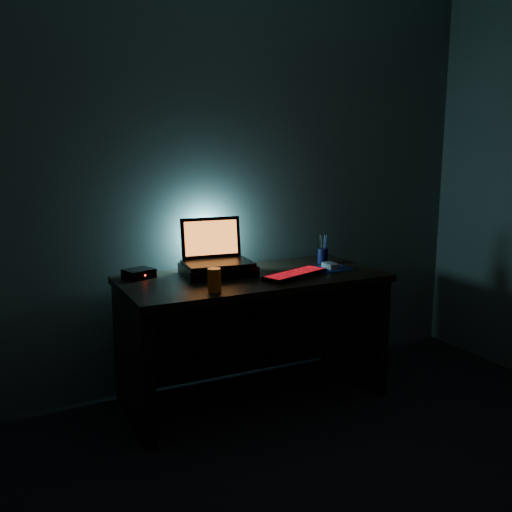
{
  "coord_description": "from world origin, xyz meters",
  "views": [
    {
      "loc": [
        -1.39,
        -1.24,
        1.48
      ],
      "look_at": [
        -0.01,
        1.57,
        0.87
      ],
      "focal_mm": 40.0,
      "sensor_mm": 36.0,
      "label": 1
    }
  ],
  "objects": [
    {
      "name": "desk",
      "position": [
        0.0,
        1.67,
        0.49
      ],
      "size": [
        1.5,
        0.7,
        0.75
      ],
      "color": "black",
      "rests_on": "ground"
    },
    {
      "name": "riser",
      "position": [
        -0.17,
        1.73,
        0.78
      ],
      "size": [
        0.43,
        0.33,
        0.06
      ],
      "primitive_type": "cube",
      "rotation": [
        0.0,
        0.0,
        -0.09
      ],
      "color": "black",
      "rests_on": "desk"
    },
    {
      "name": "keyboard",
      "position": [
        0.2,
        1.49,
        0.76
      ],
      "size": [
        0.44,
        0.27,
        0.03
      ],
      "rotation": [
        0.0,
        0.0,
        0.36
      ],
      "color": "black",
      "rests_on": "desk"
    },
    {
      "name": "laptop",
      "position": [
        -0.17,
        1.78,
        0.87
      ],
      "size": [
        0.4,
        0.31,
        0.26
      ],
      "rotation": [
        0.0,
        0.0,
        -0.09
      ],
      "color": "black",
      "rests_on": "riser"
    },
    {
      "name": "juice_glass",
      "position": [
        -0.33,
        1.39,
        0.81
      ],
      "size": [
        0.08,
        0.08,
        0.12
      ],
      "primitive_type": "cylinder",
      "rotation": [
        0.0,
        0.0,
        -0.24
      ],
      "color": "orange",
      "rests_on": "desk"
    },
    {
      "name": "pen_cup",
      "position": [
        0.55,
        1.74,
        0.8
      ],
      "size": [
        0.08,
        0.08,
        0.09
      ],
      "primitive_type": "cylinder",
      "rotation": [
        0.0,
        0.0,
        -0.15
      ],
      "color": "black",
      "rests_on": "desk"
    },
    {
      "name": "router",
      "position": [
        -0.6,
        1.85,
        0.78
      ],
      "size": [
        0.19,
        0.17,
        0.05
      ],
      "rotation": [
        0.0,
        0.0,
        0.32
      ],
      "color": "black",
      "rests_on": "desk"
    },
    {
      "name": "mouse",
      "position": [
        0.5,
        1.58,
        0.77
      ],
      "size": [
        0.06,
        0.1,
        0.03
      ],
      "primitive_type": "cube",
      "rotation": [
        0.0,
        0.0,
        0.03
      ],
      "color": "gray",
      "rests_on": "mousepad"
    },
    {
      "name": "room",
      "position": [
        0.0,
        0.0,
        1.25
      ],
      "size": [
        3.5,
        4.0,
        2.5
      ],
      "color": "black",
      "rests_on": "ground"
    },
    {
      "name": "mousepad",
      "position": [
        0.5,
        1.58,
        0.75
      ],
      "size": [
        0.23,
        0.21,
        0.0
      ],
      "primitive_type": "cube",
      "rotation": [
        0.0,
        0.0,
        0.03
      ],
      "color": "navy",
      "rests_on": "desk"
    }
  ]
}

